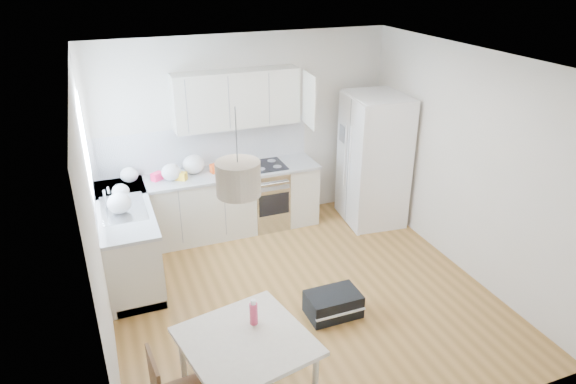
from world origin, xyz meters
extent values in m
plane|color=brown|center=(0.00, 0.00, 0.00)|extent=(4.20, 4.20, 0.00)
plane|color=white|center=(0.00, 0.00, 2.70)|extent=(4.20, 4.20, 0.00)
plane|color=beige|center=(0.00, 2.10, 1.35)|extent=(4.20, 0.00, 4.20)
plane|color=beige|center=(-2.10, 0.00, 1.35)|extent=(0.00, 4.20, 4.20)
plane|color=beige|center=(2.10, 0.00, 1.35)|extent=(0.00, 4.20, 4.20)
cube|color=#BFE0F9|center=(-2.09, 1.15, 1.75)|extent=(0.02, 1.00, 1.00)
cube|color=beige|center=(-0.60, 1.80, 0.44)|extent=(3.00, 0.60, 0.88)
cube|color=beige|center=(-1.80, 1.20, 0.44)|extent=(0.60, 1.80, 0.88)
cube|color=#A3A6A8|center=(-0.60, 1.80, 0.90)|extent=(3.02, 0.64, 0.04)
cube|color=#A3A6A8|center=(-1.80, 1.20, 0.90)|extent=(0.64, 1.82, 0.04)
cube|color=white|center=(-0.60, 2.09, 1.21)|extent=(3.00, 0.01, 0.58)
cube|color=white|center=(-2.09, 1.20, 1.21)|extent=(0.01, 1.80, 0.58)
cube|color=beige|center=(-0.15, 1.94, 1.88)|extent=(1.70, 0.32, 0.75)
cube|color=beige|center=(-1.07, -1.37, 0.75)|extent=(1.15, 1.15, 0.04)
cylinder|color=beige|center=(-1.56, -1.05, 0.36)|extent=(0.05, 0.05, 0.73)
cylinder|color=beige|center=(-0.75, -0.89, 0.36)|extent=(0.05, 0.05, 0.73)
cylinder|color=#D43B5C|center=(-0.95, -1.20, 0.89)|extent=(0.07, 0.07, 0.24)
cube|color=black|center=(0.18, -0.46, 0.13)|extent=(0.58, 0.38, 0.27)
cylinder|color=beige|center=(-1.07, -1.33, 2.18)|extent=(0.40, 0.40, 0.25)
ellipsoid|color=white|center=(-1.65, 1.90, 1.02)|extent=(0.23, 0.19, 0.20)
ellipsoid|color=white|center=(-1.13, 1.77, 1.03)|extent=(0.25, 0.22, 0.23)
ellipsoid|color=white|center=(-0.80, 1.89, 1.05)|extent=(0.30, 0.25, 0.27)
ellipsoid|color=white|center=(-1.79, 1.43, 1.01)|extent=(0.21, 0.18, 0.19)
ellipsoid|color=white|center=(-1.84, 1.03, 1.04)|extent=(0.27, 0.23, 0.25)
cube|color=#EF4C15|center=(-0.50, 1.82, 0.98)|extent=(0.19, 0.13, 0.12)
cube|color=yellow|center=(-1.01, 1.74, 0.97)|extent=(0.18, 0.17, 0.11)
cube|color=#E01C49|center=(-1.30, 1.84, 0.97)|extent=(0.18, 0.16, 0.10)
camera|label=1|loc=(-1.94, -4.56, 3.61)|focal=32.00mm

